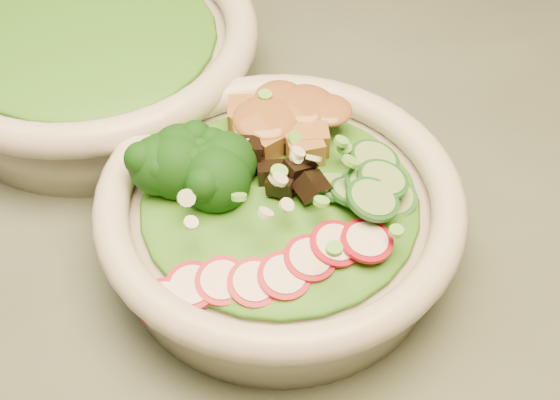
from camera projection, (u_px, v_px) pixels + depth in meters
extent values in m
cube|color=#516150|center=(538.00, 251.00, 0.59)|extent=(1.20, 0.80, 0.03)
cylinder|color=beige|center=(280.00, 229.00, 0.55)|extent=(0.22, 0.22, 0.05)
torus|color=beige|center=(280.00, 200.00, 0.53)|extent=(0.25, 0.25, 0.02)
cylinder|color=beige|center=(95.00, 68.00, 0.66)|extent=(0.25, 0.25, 0.05)
torus|color=beige|center=(88.00, 34.00, 0.64)|extent=(0.28, 0.28, 0.03)
ellipsoid|color=#1B5E13|center=(280.00, 199.00, 0.53)|extent=(0.19, 0.19, 0.02)
ellipsoid|color=#1B5E13|center=(88.00, 35.00, 0.64)|extent=(0.19, 0.19, 0.02)
ellipsoid|color=brown|center=(284.00, 115.00, 0.55)|extent=(0.07, 0.05, 0.01)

